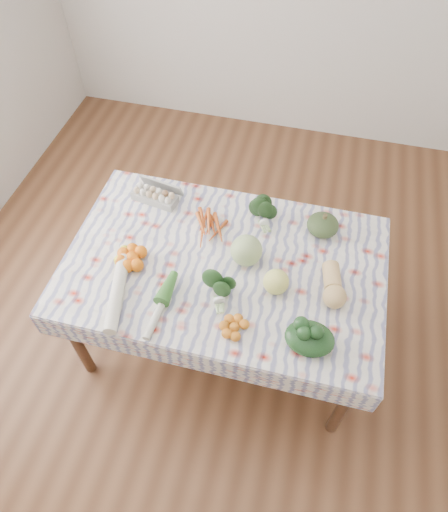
{
  "coord_description": "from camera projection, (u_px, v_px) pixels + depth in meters",
  "views": [
    {
      "loc": [
        0.34,
        -1.37,
        2.67
      ],
      "look_at": [
        0.0,
        0.0,
        0.82
      ],
      "focal_mm": 32.0,
      "sensor_mm": 36.0,
      "label": 1
    }
  ],
  "objects": [
    {
      "name": "spinach_bag",
      "position": [
        310.0,
        338.0,
        2.05
      ],
      "size": [
        0.24,
        0.2,
        0.1
      ],
      "primitive_type": "ellipsoid",
      "rotation": [
        0.0,
        0.0,
        0.07
      ],
      "color": "black",
      "rests_on": "tablecloth"
    },
    {
      "name": "kale_bunch",
      "position": [
        263.0,
        214.0,
        2.5
      ],
      "size": [
        0.18,
        0.17,
        0.12
      ],
      "primitive_type": "ellipsoid",
      "rotation": [
        0.0,
        0.0,
        0.43
      ],
      "color": "#183414",
      "rests_on": "tablecloth"
    },
    {
      "name": "egg_carton",
      "position": [
        155.0,
        196.0,
        2.62
      ],
      "size": [
        0.28,
        0.15,
        0.07
      ],
      "primitive_type": "cube",
      "rotation": [
        0.0,
        0.0,
        -0.18
      ],
      "color": "#A0A19B",
      "rests_on": "tablecloth"
    },
    {
      "name": "butternut_squash",
      "position": [
        334.0,
        284.0,
        2.22
      ],
      "size": [
        0.16,
        0.26,
        0.11
      ],
      "primitive_type": "ellipsoid",
      "rotation": [
        0.0,
        0.0,
        0.2
      ],
      "color": "#DCB16B",
      "rests_on": "tablecloth"
    },
    {
      "name": "kabocha_squash",
      "position": [
        323.0,
        225.0,
        2.46
      ],
      "size": [
        0.18,
        0.18,
        0.11
      ],
      "primitive_type": "ellipsoid",
      "rotation": [
        0.0,
        0.0,
        -0.04
      ],
      "color": "#384C27",
      "rests_on": "tablecloth"
    },
    {
      "name": "ground",
      "position": [
        224.0,
        332.0,
        2.98
      ],
      "size": [
        4.5,
        4.5,
        0.0
      ],
      "primitive_type": "plane",
      "color": "#57331D",
      "rests_on": "ground"
    },
    {
      "name": "cabbage",
      "position": [
        246.0,
        250.0,
        2.32
      ],
      "size": [
        0.17,
        0.17,
        0.16
      ],
      "primitive_type": "sphere",
      "rotation": [
        0.0,
        0.0,
        0.07
      ],
      "color": "#9FBA76",
      "rests_on": "tablecloth"
    },
    {
      "name": "broccoli",
      "position": [
        218.0,
        291.0,
        2.2
      ],
      "size": [
        0.18,
        0.18,
        0.1
      ],
      "primitive_type": "ellipsoid",
      "rotation": [
        0.0,
        0.0,
        0.38
      ],
      "color": "#224C1E",
      "rests_on": "tablecloth"
    },
    {
      "name": "grapefruit",
      "position": [
        276.0,
        282.0,
        2.22
      ],
      "size": [
        0.17,
        0.17,
        0.13
      ],
      "primitive_type": "sphere",
      "rotation": [
        0.0,
        0.0,
        0.37
      ],
      "color": "#E6E96C",
      "rests_on": "tablecloth"
    },
    {
      "name": "orange_cluster",
      "position": [
        132.0,
        258.0,
        2.35
      ],
      "size": [
        0.25,
        0.25,
        0.07
      ],
      "primitive_type": "cube",
      "rotation": [
        0.0,
        0.0,
        0.14
      ],
      "color": "orange",
      "rests_on": "tablecloth"
    },
    {
      "name": "dining_table",
      "position": [
        224.0,
        272.0,
        2.44
      ],
      "size": [
        1.6,
        1.0,
        0.75
      ],
      "color": "brown",
      "rests_on": "ground"
    },
    {
      "name": "tablecloth",
      "position": [
        224.0,
        263.0,
        2.38
      ],
      "size": [
        1.66,
        1.06,
        0.01
      ],
      "primitive_type": "cube",
      "color": "white",
      "rests_on": "dining_table"
    },
    {
      "name": "carrot_bunch",
      "position": [
        209.0,
        228.0,
        2.49
      ],
      "size": [
        0.24,
        0.23,
        0.04
      ],
      "primitive_type": "cube",
      "rotation": [
        0.0,
        0.0,
        -0.12
      ],
      "color": "#CB571E",
      "rests_on": "tablecloth"
    },
    {
      "name": "leek",
      "position": [
        161.0,
        306.0,
        2.19
      ],
      "size": [
        0.06,
        0.36,
        0.04
      ],
      "primitive_type": "cylinder",
      "rotation": [
        1.57,
        0.0,
        -0.06
      ],
      "color": "beige",
      "rests_on": "tablecloth"
    },
    {
      "name": "mandarin_cluster",
      "position": [
        234.0,
        327.0,
        2.12
      ],
      "size": [
        0.21,
        0.21,
        0.05
      ],
      "primitive_type": "cube",
      "rotation": [
        0.0,
        0.0,
        -0.35
      ],
      "color": "orange",
      "rests_on": "tablecloth"
    },
    {
      "name": "daikon",
      "position": [
        117.0,
        293.0,
        2.22
      ],
      "size": [
        0.16,
        0.46,
        0.06
      ],
      "primitive_type": "cylinder",
      "rotation": [
        1.57,
        0.0,
        0.22
      ],
      "color": "white",
      "rests_on": "tablecloth"
    }
  ]
}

